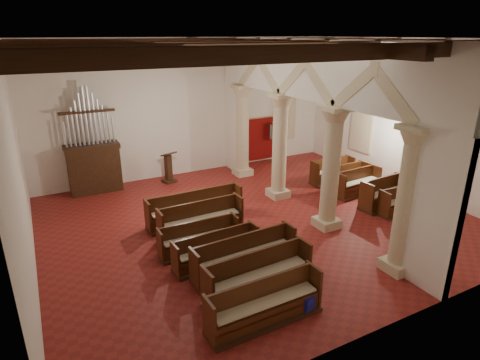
% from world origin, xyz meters
% --- Properties ---
extents(floor, '(14.00, 14.00, 0.00)m').
position_xyz_m(floor, '(0.00, 0.00, 0.00)').
color(floor, maroon).
rests_on(floor, ground).
extents(ceiling, '(14.00, 14.00, 0.00)m').
position_xyz_m(ceiling, '(0.00, 0.00, 6.00)').
color(ceiling, black).
rests_on(ceiling, wall_back).
extents(wall_back, '(14.00, 0.02, 6.00)m').
position_xyz_m(wall_back, '(0.00, 6.00, 3.00)').
color(wall_back, white).
rests_on(wall_back, floor).
extents(wall_front, '(14.00, 0.02, 6.00)m').
position_xyz_m(wall_front, '(0.00, -6.00, 3.00)').
color(wall_front, white).
rests_on(wall_front, floor).
extents(wall_left, '(0.02, 12.00, 6.00)m').
position_xyz_m(wall_left, '(-7.00, 0.00, 3.00)').
color(wall_left, white).
rests_on(wall_left, floor).
extents(wall_right, '(0.02, 12.00, 6.00)m').
position_xyz_m(wall_right, '(7.00, 0.00, 3.00)').
color(wall_right, white).
rests_on(wall_right, floor).
extents(ceiling_beams, '(13.80, 11.80, 0.30)m').
position_xyz_m(ceiling_beams, '(0.00, 0.00, 5.82)').
color(ceiling_beams, '#3D2513').
rests_on(ceiling_beams, wall_back).
extents(arcade, '(0.90, 11.90, 6.00)m').
position_xyz_m(arcade, '(1.80, 0.00, 3.56)').
color(arcade, beige).
rests_on(arcade, floor).
extents(window_right_a, '(0.03, 1.00, 2.20)m').
position_xyz_m(window_right_a, '(6.98, -1.50, 2.20)').
color(window_right_a, '#306D54').
rests_on(window_right_a, wall_right).
extents(window_right_b, '(0.03, 1.00, 2.20)m').
position_xyz_m(window_right_b, '(6.98, 2.50, 2.20)').
color(window_right_b, '#306D54').
rests_on(window_right_b, wall_right).
extents(window_back, '(1.00, 0.03, 2.20)m').
position_xyz_m(window_back, '(5.00, 5.98, 2.20)').
color(window_back, '#306D54').
rests_on(window_back, wall_back).
extents(pipe_organ, '(2.10, 0.85, 4.40)m').
position_xyz_m(pipe_organ, '(-4.50, 5.50, 1.37)').
color(pipe_organ, '#3D2513').
rests_on(pipe_organ, floor).
extents(lectern, '(0.67, 0.70, 1.41)m').
position_xyz_m(lectern, '(-1.52, 5.13, 0.58)').
color(lectern, '#3B2912').
rests_on(lectern, floor).
extents(dossal_curtain, '(1.80, 0.07, 2.17)m').
position_xyz_m(dossal_curtain, '(3.50, 5.92, 1.17)').
color(dossal_curtain, '#9E1111').
rests_on(dossal_curtain, floor).
extents(processional_banner, '(0.48, 0.62, 2.12)m').
position_xyz_m(processional_banner, '(4.09, 5.49, 0.76)').
color(processional_banner, '#3D2513').
rests_on(processional_banner, floor).
extents(hymnal_box_a, '(0.40, 0.36, 0.34)m').
position_xyz_m(hymnal_box_a, '(-1.46, -4.75, 0.27)').
color(hymnal_box_a, '#16399B').
rests_on(hymnal_box_a, floor).
extents(hymnal_box_b, '(0.34, 0.31, 0.28)m').
position_xyz_m(hymnal_box_b, '(-0.28, -2.36, 0.24)').
color(hymnal_box_b, navy).
rests_on(hymnal_box_b, floor).
extents(hymnal_box_c, '(0.33, 0.27, 0.32)m').
position_xyz_m(hymnal_box_c, '(-1.09, -1.21, 0.26)').
color(hymnal_box_c, navy).
rests_on(hymnal_box_c, floor).
extents(tube_heater_a, '(0.94, 0.48, 0.10)m').
position_xyz_m(tube_heater_a, '(-2.78, -3.77, 0.16)').
color(tube_heater_a, silver).
rests_on(tube_heater_a, floor).
extents(tube_heater_b, '(1.01, 0.29, 0.10)m').
position_xyz_m(tube_heater_b, '(-3.11, -3.45, 0.16)').
color(tube_heater_b, silver).
rests_on(tube_heater_b, floor).
extents(nave_pew_0, '(2.79, 0.74, 1.04)m').
position_xyz_m(nave_pew_0, '(-2.52, -4.61, 0.34)').
color(nave_pew_0, '#3D2513').
rests_on(nave_pew_0, floor).
extents(nave_pew_1, '(2.89, 0.89, 1.13)m').
position_xyz_m(nave_pew_1, '(-2.12, -3.65, 0.37)').
color(nave_pew_1, '#3D2513').
rests_on(nave_pew_1, floor).
extents(nave_pew_2, '(3.04, 0.86, 1.07)m').
position_xyz_m(nave_pew_2, '(-1.95, -2.63, 0.35)').
color(nave_pew_2, '#3D2513').
rests_on(nave_pew_2, floor).
extents(nave_pew_3, '(2.55, 0.76, 0.95)m').
position_xyz_m(nave_pew_3, '(-2.45, -1.88, 0.31)').
color(nave_pew_3, '#3D2513').
rests_on(nave_pew_3, floor).
extents(nave_pew_4, '(2.43, 0.69, 0.95)m').
position_xyz_m(nave_pew_4, '(-2.62, -1.02, 0.31)').
color(nave_pew_4, '#3D2513').
rests_on(nave_pew_4, floor).
extents(nave_pew_5, '(2.78, 0.78, 1.11)m').
position_xyz_m(nave_pew_5, '(-2.15, -0.07, 0.37)').
color(nave_pew_5, '#3D2513').
rests_on(nave_pew_5, floor).
extents(nave_pew_6, '(3.36, 0.77, 1.10)m').
position_xyz_m(nave_pew_6, '(-1.98, 0.89, 0.36)').
color(nave_pew_6, '#3D2513').
rests_on(nave_pew_6, floor).
extents(aisle_pew_0, '(1.84, 0.71, 0.99)m').
position_xyz_m(aisle_pew_0, '(4.89, -1.91, 0.33)').
color(aisle_pew_0, '#3D2513').
rests_on(aisle_pew_0, floor).
extents(aisle_pew_1, '(2.01, 0.89, 1.13)m').
position_xyz_m(aisle_pew_1, '(4.71, -1.21, 0.38)').
color(aisle_pew_1, '#3D2513').
rests_on(aisle_pew_1, floor).
extents(aisle_pew_2, '(2.10, 0.84, 1.05)m').
position_xyz_m(aisle_pew_2, '(4.75, 0.19, 0.35)').
color(aisle_pew_2, '#3D2513').
rests_on(aisle_pew_2, floor).
extents(aisle_pew_3, '(2.00, 0.83, 1.11)m').
position_xyz_m(aisle_pew_3, '(4.66, 0.71, 0.37)').
color(aisle_pew_3, '#3D2513').
rests_on(aisle_pew_3, floor).
extents(aisle_pew_4, '(1.99, 0.76, 1.07)m').
position_xyz_m(aisle_pew_4, '(4.75, 1.74, 0.36)').
color(aisle_pew_4, '#3D2513').
rests_on(aisle_pew_4, floor).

